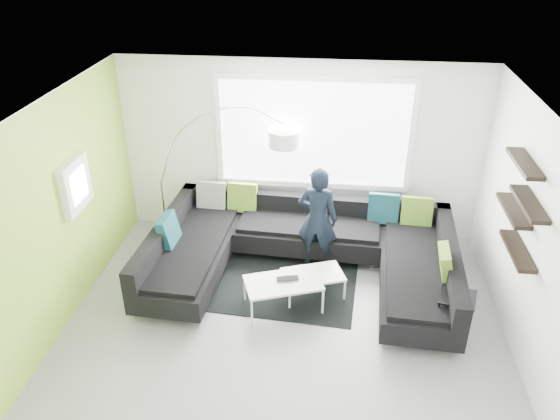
# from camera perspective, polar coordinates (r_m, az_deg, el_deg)

# --- Properties ---
(ground) EXTENTS (5.50, 5.50, 0.00)m
(ground) POSITION_cam_1_polar(r_m,az_deg,el_deg) (7.00, 0.33, -12.49)
(ground) COLOR gray
(ground) RESTS_ON ground
(room_shell) EXTENTS (5.54, 5.04, 2.82)m
(room_shell) POSITION_cam_1_polar(r_m,az_deg,el_deg) (6.14, 0.93, 1.58)
(room_shell) COLOR white
(room_shell) RESTS_ON ground
(sectional_sofa) EXTENTS (4.29, 2.81, 0.89)m
(sectional_sofa) POSITION_cam_1_polar(r_m,az_deg,el_deg) (7.61, 2.29, -4.97)
(sectional_sofa) COLOR black
(sectional_sofa) RESTS_ON ground
(rug) EXTENTS (2.41, 1.84, 0.01)m
(rug) POSITION_cam_1_polar(r_m,az_deg,el_deg) (7.81, -0.59, -7.40)
(rug) COLOR black
(rug) RESTS_ON ground
(coffee_table) EXTENTS (1.43, 1.11, 0.41)m
(coffee_table) POSITION_cam_1_polar(r_m,az_deg,el_deg) (7.34, 1.91, -8.19)
(coffee_table) COLOR white
(coffee_table) RESTS_ON ground
(arc_lamp) EXTENTS (2.18, 0.98, 2.25)m
(arc_lamp) POSITION_cam_1_polar(r_m,az_deg,el_deg) (8.21, -12.38, 2.86)
(arc_lamp) COLOR silver
(arc_lamp) RESTS_ON ground
(side_table) EXTENTS (0.51, 0.51, 0.57)m
(side_table) POSITION_cam_1_polar(r_m,az_deg,el_deg) (7.10, 17.75, -10.43)
(side_table) COLOR black
(side_table) RESTS_ON ground
(person) EXTENTS (0.68, 0.54, 1.57)m
(person) POSITION_cam_1_polar(r_m,az_deg,el_deg) (7.75, 3.95, -0.93)
(person) COLOR black
(person) RESTS_ON ground
(laptop) EXTENTS (0.38, 0.32, 0.02)m
(laptop) POSITION_cam_1_polar(r_m,az_deg,el_deg) (7.11, 0.84, -7.39)
(laptop) COLOR black
(laptop) RESTS_ON coffee_table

